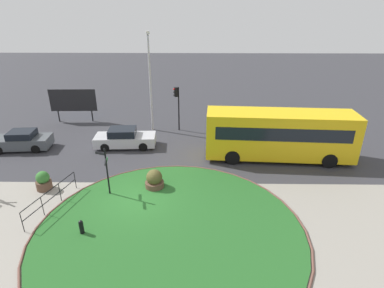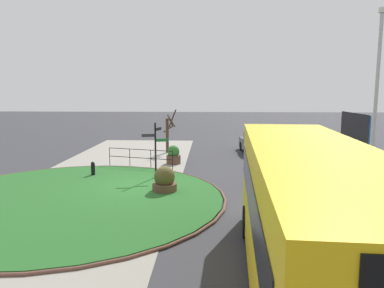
{
  "view_description": "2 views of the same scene",
  "coord_description": "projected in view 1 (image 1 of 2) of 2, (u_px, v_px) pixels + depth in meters",
  "views": [
    {
      "loc": [
        3.26,
        -14.33,
        9.74
      ],
      "look_at": [
        3.0,
        2.71,
        2.21
      ],
      "focal_mm": 29.01,
      "sensor_mm": 36.0,
      "label": 1
    },
    {
      "loc": [
        16.55,
        3.19,
        4.51
      ],
      "look_at": [
        1.92,
        2.53,
        2.35
      ],
      "focal_mm": 34.35,
      "sensor_mm": 36.0,
      "label": 2
    }
  ],
  "objects": [
    {
      "name": "planter_kerbside",
      "position": [
        43.0,
        181.0,
        17.91
      ],
      "size": [
        0.87,
        0.87,
        1.16
      ],
      "color": "brown",
      "rests_on": "ground"
    },
    {
      "name": "signpost_directional",
      "position": [
        106.0,
        168.0,
        16.91
      ],
      "size": [
        0.74,
        1.33,
        2.9
      ],
      "color": "black",
      "rests_on": "ground"
    },
    {
      "name": "sidewalk_paving",
      "position": [
        129.0,
        224.0,
        15.17
      ],
      "size": [
        32.0,
        7.81,
        0.02
      ],
      "primitive_type": "cube",
      "color": "gray",
      "rests_on": "ground"
    },
    {
      "name": "car_far_lane",
      "position": [
        21.0,
        141.0,
        22.99
      ],
      "size": [
        4.34,
        2.11,
        1.44
      ],
      "rotation": [
        0.0,
        0.0,
        3.23
      ],
      "color": "#474C51",
      "rests_on": "ground"
    },
    {
      "name": "planter_near_signpost",
      "position": [
        154.0,
        180.0,
        18.02
      ],
      "size": [
        1.1,
        1.1,
        1.19
      ],
      "color": "brown",
      "rests_on": "ground"
    },
    {
      "name": "traffic_light_near",
      "position": [
        177.0,
        99.0,
        25.74
      ],
      "size": [
        0.48,
        0.32,
        3.75
      ],
      "rotation": [
        0.0,
        0.0,
        3.41
      ],
      "color": "black",
      "rests_on": "ground"
    },
    {
      "name": "grass_kerb_ring",
      "position": [
        170.0,
        230.0,
        14.72
      ],
      "size": [
        12.97,
        12.97,
        0.11
      ],
      "primitive_type": "torus",
      "color": "brown",
      "rests_on": "ground"
    },
    {
      "name": "bollard_foreground",
      "position": [
        81.0,
        227.0,
        14.34
      ],
      "size": [
        0.21,
        0.21,
        0.8
      ],
      "color": "black",
      "rests_on": "ground"
    },
    {
      "name": "billboard_left",
      "position": [
        73.0,
        101.0,
        28.11
      ],
      "size": [
        4.2,
        0.29,
        3.03
      ],
      "rotation": [
        0.0,
        0.0,
        0.04
      ],
      "color": "black",
      "rests_on": "ground"
    },
    {
      "name": "lamppost_tall",
      "position": [
        150.0,
        80.0,
        25.18
      ],
      "size": [
        0.32,
        0.32,
        8.08
      ],
      "color": "#B7B7BC",
      "rests_on": "ground"
    },
    {
      "name": "grass_island",
      "position": [
        170.0,
        230.0,
        14.73
      ],
      "size": [
        12.66,
        12.66,
        0.1
      ],
      "primitive_type": "cylinder",
      "color": "#235B23",
      "rests_on": "ground"
    },
    {
      "name": "bus_yellow",
      "position": [
        279.0,
        134.0,
        21.13
      ],
      "size": [
        10.06,
        3.1,
        3.36
      ],
      "rotation": [
        0.0,
        0.0,
        -0.06
      ],
      "color": "yellow",
      "rests_on": "ground"
    },
    {
      "name": "railing_grass_edge",
      "position": [
        51.0,
        196.0,
        16.15
      ],
      "size": [
        1.11,
        3.93,
        1.11
      ],
      "rotation": [
        0.0,
        0.0,
        4.44
      ],
      "color": "black",
      "rests_on": "ground"
    },
    {
      "name": "car_near_lane",
      "position": [
        125.0,
        138.0,
        23.39
      ],
      "size": [
        4.59,
        2.01,
        1.47
      ],
      "rotation": [
        0.0,
        0.0,
        0.06
      ],
      "color": "#B7B7BC",
      "rests_on": "ground"
    },
    {
      "name": "ground",
      "position": [
        137.0,
        200.0,
        17.09
      ],
      "size": [
        120.0,
        120.0,
        0.0
      ],
      "primitive_type": "plane",
      "color": "#333338"
    }
  ]
}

